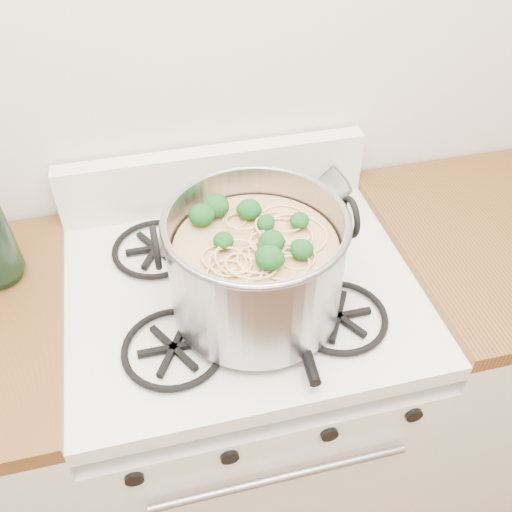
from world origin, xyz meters
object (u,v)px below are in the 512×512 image
object	(u,v)px
gas_range	(245,403)
glass_bowl	(293,196)
stock_pot	(256,267)
spatula	(285,284)

from	to	relation	value
gas_range	glass_bowl	world-z (taller)	glass_bowl
stock_pot	spatula	size ratio (longest dim) A/B	1.23
spatula	glass_bowl	xyz separation A→B (m)	(0.11, 0.29, 0.00)
stock_pot	glass_bowl	size ratio (longest dim) A/B	3.78
gas_range	stock_pot	world-z (taller)	stock_pot
gas_range	glass_bowl	size ratio (longest dim) A/B	9.19
gas_range	spatula	bearing A→B (deg)	-32.42
stock_pot	gas_range	bearing A→B (deg)	97.74
gas_range	stock_pot	bearing A→B (deg)	-82.26
gas_range	glass_bowl	distance (m)	0.59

